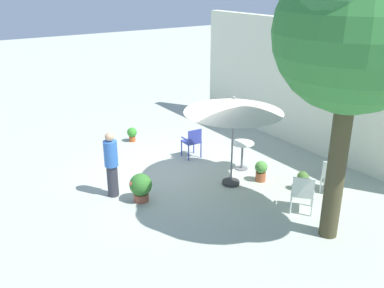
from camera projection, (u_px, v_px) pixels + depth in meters
name	position (u px, v px, depth m)	size (l,w,h in m)	color
ground_plane	(185.00, 176.00, 11.20)	(60.00, 60.00, 0.00)	#AAB2A2
villa_facade	(303.00, 85.00, 12.68)	(8.96, 0.30, 3.77)	silver
shade_tree	(359.00, 33.00, 7.19)	(2.95, 2.81, 5.42)	#423E26
patio_umbrella_0	(234.00, 106.00, 10.04)	(2.38, 2.38, 2.29)	#2D2D2D
cafe_table_0	(242.00, 151.00, 11.45)	(0.62, 0.62, 0.76)	white
patio_chair_0	(193.00, 141.00, 12.17)	(0.45, 0.47, 0.88)	#353FA3
patio_chair_1	(333.00, 174.00, 10.18)	(0.62, 0.60, 0.83)	white
patio_chair_2	(303.00, 191.00, 9.32)	(0.69, 0.69, 0.90)	white
potted_plant_0	(141.00, 186.00, 9.85)	(0.53, 0.53, 0.68)	brown
potted_plant_1	(261.00, 170.00, 10.85)	(0.32, 0.32, 0.54)	#A85733
potted_plant_2	(303.00, 180.00, 10.39)	(0.28, 0.28, 0.50)	#AE5C41
potted_plant_3	(132.00, 134.00, 13.49)	(0.31, 0.31, 0.46)	#AE5329
standing_person	(111.00, 164.00, 9.93)	(0.44, 0.44, 1.60)	#33333D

